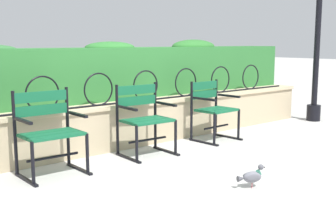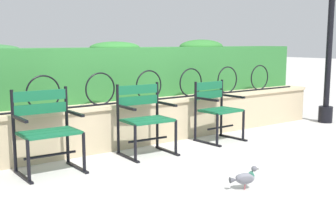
{
  "view_description": "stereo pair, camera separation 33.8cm",
  "coord_description": "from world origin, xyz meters",
  "px_view_note": "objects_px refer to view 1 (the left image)",
  "views": [
    {
      "loc": [
        -3.44,
        -3.88,
        1.39
      ],
      "look_at": [
        0.0,
        0.14,
        0.55
      ],
      "focal_mm": 47.2,
      "sensor_mm": 36.0,
      "label": 1
    },
    {
      "loc": [
        -3.17,
        -4.09,
        1.39
      ],
      "look_at": [
        0.0,
        0.14,
        0.55
      ],
      "focal_mm": 47.2,
      "sensor_mm": 36.0,
      "label": 2
    }
  ],
  "objects_px": {
    "pigeon_near_chairs": "(252,176)",
    "park_chair_right": "(213,108)",
    "park_chair_centre": "(144,117)",
    "park_chair_left": "(49,130)",
    "lamppost": "(319,10)"
  },
  "relations": [
    {
      "from": "park_chair_right",
      "to": "pigeon_near_chairs",
      "type": "xyz_separation_m",
      "value": [
        -1.24,
        -1.72,
        -0.35
      ]
    },
    {
      "from": "lamppost",
      "to": "park_chair_centre",
      "type": "bearing_deg",
      "value": 178.99
    },
    {
      "from": "park_chair_right",
      "to": "lamppost",
      "type": "bearing_deg",
      "value": -2.23
    },
    {
      "from": "pigeon_near_chairs",
      "to": "park_chair_right",
      "type": "bearing_deg",
      "value": 54.14
    },
    {
      "from": "park_chair_left",
      "to": "park_chair_centre",
      "type": "relative_size",
      "value": 1.02
    },
    {
      "from": "park_chair_right",
      "to": "park_chair_left",
      "type": "bearing_deg",
      "value": -179.19
    },
    {
      "from": "park_chair_centre",
      "to": "pigeon_near_chairs",
      "type": "distance_m",
      "value": 1.73
    },
    {
      "from": "park_chair_centre",
      "to": "lamppost",
      "type": "distance_m",
      "value": 4.02
    },
    {
      "from": "park_chair_left",
      "to": "park_chair_centre",
      "type": "distance_m",
      "value": 1.27
    },
    {
      "from": "park_chair_left",
      "to": "lamppost",
      "type": "distance_m",
      "value": 5.22
    },
    {
      "from": "park_chair_centre",
      "to": "park_chair_left",
      "type": "bearing_deg",
      "value": -179.79
    },
    {
      "from": "park_chair_right",
      "to": "pigeon_near_chairs",
      "type": "distance_m",
      "value": 2.15
    },
    {
      "from": "park_chair_left",
      "to": "pigeon_near_chairs",
      "type": "distance_m",
      "value": 2.15
    },
    {
      "from": "park_chair_right",
      "to": "lamppost",
      "type": "relative_size",
      "value": 0.23
    },
    {
      "from": "park_chair_centre",
      "to": "pigeon_near_chairs",
      "type": "xyz_separation_m",
      "value": [
        0.01,
        -1.69,
        -0.36
      ]
    }
  ]
}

